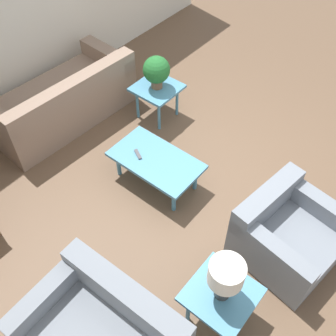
{
  "coord_description": "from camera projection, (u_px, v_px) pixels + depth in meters",
  "views": [
    {
      "loc": [
        -1.48,
        2.65,
        3.74
      ],
      "look_at": [
        0.28,
        0.47,
        0.55
      ],
      "focal_mm": 42.0,
      "sensor_mm": 36.0,
      "label": 1
    }
  ],
  "objects": [
    {
      "name": "wall_right",
      "position": [
        24.0,
        3.0,
        5.04
      ],
      "size": [
        0.12,
        7.2,
        2.7
      ],
      "color": "silver",
      "rests_on": "ground_plane"
    },
    {
      "name": "table_lamp",
      "position": [
        226.0,
        276.0,
        3.12
      ],
      "size": [
        0.3,
        0.3,
        0.48
      ],
      "color": "#333333",
      "rests_on": "side_table_lamp"
    },
    {
      "name": "coffee_table",
      "position": [
        156.0,
        162.0,
        4.58
      ],
      "size": [
        1.07,
        0.61,
        0.39
      ],
      "color": "teal",
      "rests_on": "ground_plane"
    },
    {
      "name": "potted_plant",
      "position": [
        156.0,
        70.0,
        5.07
      ],
      "size": [
        0.36,
        0.36,
        0.45
      ],
      "color": "brown",
      "rests_on": "side_table_plant"
    },
    {
      "name": "armchair",
      "position": [
        287.0,
        234.0,
        4.0
      ],
      "size": [
        1.03,
        1.04,
        0.72
      ],
      "rotation": [
        0.0,
        0.0,
        -1.71
      ],
      "color": "slate",
      "rests_on": "ground_plane"
    },
    {
      "name": "side_table_lamp",
      "position": [
        221.0,
        297.0,
        3.41
      ],
      "size": [
        0.57,
        0.57,
        0.5
      ],
      "color": "teal",
      "rests_on": "ground_plane"
    },
    {
      "name": "sofa",
      "position": [
        63.0,
        101.0,
        5.38
      ],
      "size": [
        1.06,
        2.05,
        0.79
      ],
      "rotation": [
        0.0,
        0.0,
        1.52
      ],
      "color": "gray",
      "rests_on": "ground_plane"
    },
    {
      "name": "remote_control",
      "position": [
        138.0,
        154.0,
        4.58
      ],
      "size": [
        0.16,
        0.11,
        0.02
      ],
      "color": "#4C4C51",
      "rests_on": "coffee_table"
    },
    {
      "name": "ground_plane",
      "position": [
        211.0,
        186.0,
        4.78
      ],
      "size": [
        14.0,
        14.0,
        0.0
      ],
      "primitive_type": "plane",
      "color": "brown"
    },
    {
      "name": "side_table_plant",
      "position": [
        157.0,
        91.0,
        5.32
      ],
      "size": [
        0.57,
        0.57,
        0.5
      ],
      "color": "teal",
      "rests_on": "ground_plane"
    }
  ]
}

